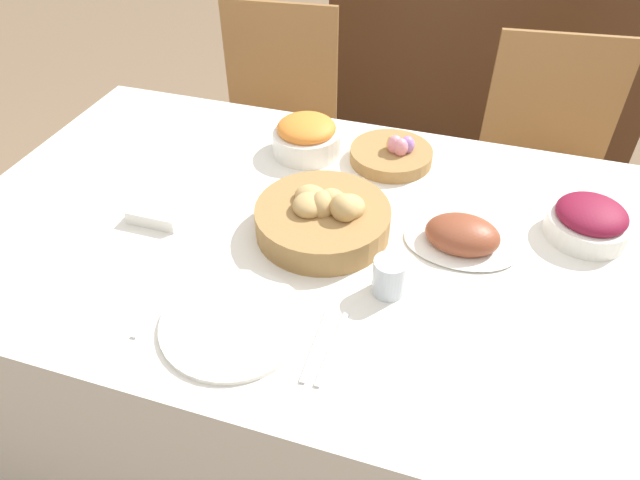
% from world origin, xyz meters
% --- Properties ---
extents(ground_plane, '(12.00, 12.00, 0.00)m').
position_xyz_m(ground_plane, '(0.00, 0.00, 0.00)').
color(ground_plane, '#7F664C').
extents(dining_table, '(1.72, 0.99, 0.74)m').
position_xyz_m(dining_table, '(0.00, 0.00, 0.37)').
color(dining_table, white).
rests_on(dining_table, ground).
extents(chair_far_left, '(0.46, 0.46, 0.90)m').
position_xyz_m(chair_far_left, '(-0.47, 0.81, 0.49)').
color(chair_far_left, olive).
rests_on(chair_far_left, ground).
extents(chair_far_right, '(0.47, 0.47, 0.90)m').
position_xyz_m(chair_far_right, '(0.49, 0.81, 0.49)').
color(chair_far_right, olive).
rests_on(chair_far_right, ground).
extents(sideboard, '(1.32, 0.44, 0.94)m').
position_xyz_m(sideboard, '(0.22, 1.61, 0.47)').
color(sideboard, '#4C2D19').
rests_on(sideboard, ground).
extents(bread_basket, '(0.29, 0.29, 0.11)m').
position_xyz_m(bread_basket, '(-0.03, -0.00, 0.78)').
color(bread_basket, '#9E7542').
rests_on(bread_basket, dining_table).
extents(egg_basket, '(0.21, 0.21, 0.08)m').
position_xyz_m(egg_basket, '(0.06, 0.32, 0.76)').
color(egg_basket, '#9E7542').
rests_on(egg_basket, dining_table).
extents(ham_platter, '(0.24, 0.17, 0.07)m').
position_xyz_m(ham_platter, '(0.27, 0.04, 0.76)').
color(ham_platter, white).
rests_on(ham_platter, dining_table).
extents(beet_salad_bowl, '(0.17, 0.17, 0.08)m').
position_xyz_m(beet_salad_bowl, '(0.52, 0.16, 0.78)').
color(beet_salad_bowl, white).
rests_on(beet_salad_bowl, dining_table).
extents(carrot_bowl, '(0.18, 0.18, 0.10)m').
position_xyz_m(carrot_bowl, '(-0.17, 0.30, 0.79)').
color(carrot_bowl, white).
rests_on(carrot_bowl, dining_table).
extents(dinner_plate, '(0.27, 0.27, 0.01)m').
position_xyz_m(dinner_plate, '(-0.11, -0.31, 0.74)').
color(dinner_plate, white).
rests_on(dinner_plate, dining_table).
extents(fork, '(0.01, 0.17, 0.00)m').
position_xyz_m(fork, '(-0.27, -0.31, 0.74)').
color(fork, silver).
rests_on(fork, dining_table).
extents(knife, '(0.01, 0.17, 0.00)m').
position_xyz_m(knife, '(0.05, -0.31, 0.74)').
color(knife, silver).
rests_on(knife, dining_table).
extents(spoon, '(0.01, 0.17, 0.00)m').
position_xyz_m(spoon, '(0.08, -0.31, 0.74)').
color(spoon, silver).
rests_on(spoon, dining_table).
extents(drinking_cup, '(0.07, 0.07, 0.08)m').
position_xyz_m(drinking_cup, '(0.15, -0.14, 0.78)').
color(drinking_cup, silver).
rests_on(drinking_cup, dining_table).
extents(butter_dish, '(0.12, 0.07, 0.03)m').
position_xyz_m(butter_dish, '(-0.40, -0.07, 0.75)').
color(butter_dish, white).
rests_on(butter_dish, dining_table).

